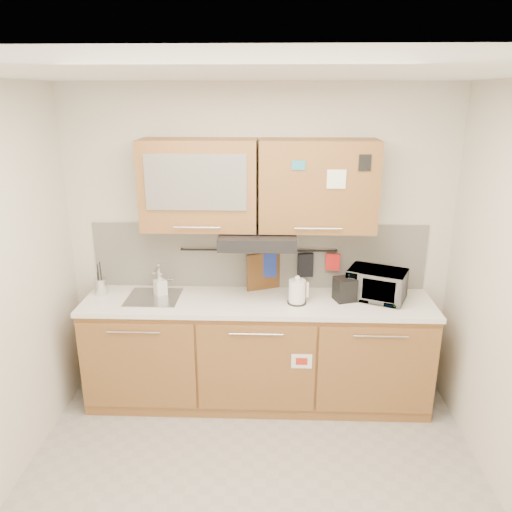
{
  "coord_description": "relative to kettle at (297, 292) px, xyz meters",
  "views": [
    {
      "loc": [
        0.12,
        -2.52,
        2.51
      ],
      "look_at": [
        -0.01,
        1.05,
        1.34
      ],
      "focal_mm": 35.0,
      "sensor_mm": 36.0,
      "label": 1
    }
  ],
  "objects": [
    {
      "name": "wall_back",
      "position": [
        -0.32,
        0.36,
        0.29
      ],
      "size": [
        3.2,
        0.0,
        3.2
      ],
      "primitive_type": "plane",
      "rotation": [
        1.57,
        0.0,
        0.0
      ],
      "color": "silver",
      "rests_on": "ground"
    },
    {
      "name": "utensil_crock",
      "position": [
        -1.62,
        0.13,
        -0.02
      ],
      "size": [
        0.13,
        0.13,
        0.27
      ],
      "rotation": [
        0.0,
        0.0,
        0.22
      ],
      "color": "silver",
      "rests_on": "countertop"
    },
    {
      "name": "oven_mitt",
      "position": [
        -0.23,
        0.3,
        0.12
      ],
      "size": [
        0.12,
        0.03,
        0.21
      ],
      "primitive_type": "cube",
      "rotation": [
        0.0,
        0.0,
        0.0
      ],
      "color": "navy",
      "rests_on": "utensil_rail"
    },
    {
      "name": "toaster",
      "position": [
        0.43,
        0.09,
        0.0
      ],
      "size": [
        0.28,
        0.22,
        0.19
      ],
      "rotation": [
        0.0,
        0.0,
        0.31
      ],
      "color": "black",
      "rests_on": "countertop"
    },
    {
      "name": "base_cabinet",
      "position": [
        -0.32,
        0.05,
        -0.61
      ],
      "size": [
        2.8,
        0.64,
        0.88
      ],
      "color": "#A56A3A",
      "rests_on": "floor"
    },
    {
      "name": "range_hood",
      "position": [
        -0.32,
        0.11,
        0.41
      ],
      "size": [
        0.6,
        0.46,
        0.1
      ],
      "primitive_type": "cube",
      "color": "black",
      "rests_on": "upper_cabinets"
    },
    {
      "name": "utensil_rail",
      "position": [
        -0.32,
        0.31,
        0.25
      ],
      "size": [
        1.3,
        0.02,
        0.02
      ],
      "primitive_type": "cylinder",
      "rotation": [
        0.0,
        1.57,
        0.0
      ],
      "color": "black",
      "rests_on": "backsplash"
    },
    {
      "name": "ceiling",
      "position": [
        -0.32,
        -1.14,
        1.59
      ],
      "size": [
        3.2,
        3.2,
        0.0
      ],
      "primitive_type": "plane",
      "rotation": [
        3.14,
        0.0,
        0.0
      ],
      "color": "white",
      "rests_on": "wall_back"
    },
    {
      "name": "cutting_board",
      "position": [
        -0.27,
        0.3,
        0.04
      ],
      "size": [
        0.29,
        0.14,
        0.38
      ],
      "primitive_type": "cube",
      "rotation": [
        0.0,
        0.0,
        0.4
      ],
      "color": "brown",
      "rests_on": "utensil_rail"
    },
    {
      "name": "microwave",
      "position": [
        0.64,
        0.12,
        0.03
      ],
      "size": [
        0.53,
        0.46,
        0.25
      ],
      "primitive_type": "imported",
      "rotation": [
        0.0,
        0.0,
        -0.41
      ],
      "color": "#999999",
      "rests_on": "countertop"
    },
    {
      "name": "dark_pouch",
      "position": [
        0.08,
        0.3,
        0.13
      ],
      "size": [
        0.13,
        0.05,
        0.2
      ],
      "primitive_type": "cube",
      "rotation": [
        0.0,
        0.0,
        0.12
      ],
      "color": "black",
      "rests_on": "utensil_rail"
    },
    {
      "name": "backsplash",
      "position": [
        -0.32,
        0.35,
        0.19
      ],
      "size": [
        2.8,
        0.02,
        0.56
      ],
      "primitive_type": "cube",
      "color": "silver",
      "rests_on": "countertop"
    },
    {
      "name": "pot_holder",
      "position": [
        0.3,
        0.3,
        0.16
      ],
      "size": [
        0.12,
        0.04,
        0.14
      ],
      "primitive_type": "cube",
      "rotation": [
        0.0,
        0.0,
        -0.17
      ],
      "color": "red",
      "rests_on": "utensil_rail"
    },
    {
      "name": "floor",
      "position": [
        -0.32,
        -1.14,
        -1.01
      ],
      "size": [
        3.2,
        3.2,
        0.0
      ],
      "primitive_type": "plane",
      "color": "#9E9993",
      "rests_on": "ground"
    },
    {
      "name": "upper_cabinets",
      "position": [
        -0.32,
        0.18,
        0.82
      ],
      "size": [
        1.82,
        0.37,
        0.7
      ],
      "color": "#A56A3A",
      "rests_on": "wall_back"
    },
    {
      "name": "kettle",
      "position": [
        0.0,
        0.0,
        0.0
      ],
      "size": [
        0.18,
        0.17,
        0.23
      ],
      "rotation": [
        0.0,
        0.0,
        0.31
      ],
      "color": "white",
      "rests_on": "countertop"
    },
    {
      "name": "soap_bottle",
      "position": [
        -1.12,
        0.12,
        0.01
      ],
      "size": [
        0.13,
        0.13,
        0.2
      ],
      "primitive_type": "imported",
      "rotation": [
        0.0,
        0.0,
        0.63
      ],
      "color": "#999999",
      "rests_on": "countertop"
    },
    {
      "name": "countertop",
      "position": [
        -0.32,
        0.05,
        -0.11
      ],
      "size": [
        2.82,
        0.62,
        0.04
      ],
      "primitive_type": "cube",
      "color": "white",
      "rests_on": "base_cabinet"
    },
    {
      "name": "sink",
      "position": [
        -1.16,
        0.07,
        -0.09
      ],
      "size": [
        0.42,
        0.4,
        0.26
      ],
      "color": "silver",
      "rests_on": "countertop"
    }
  ]
}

